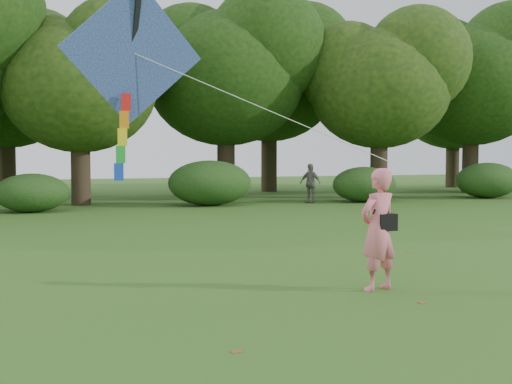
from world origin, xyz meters
name	(u,v)px	position (x,y,z in m)	size (l,w,h in m)	color
ground	(361,307)	(0.00, 0.00, 0.00)	(100.00, 100.00, 0.00)	#265114
man_kite_flyer	(378,230)	(0.80, 0.89, 0.95)	(0.69, 0.45, 1.90)	#EE7085
bystander_right	(310,183)	(7.50, 17.71, 0.86)	(1.01, 0.42, 1.73)	slate
crossbody_bag	(386,221)	(0.92, 0.86, 1.07)	(0.43, 0.20, 0.73)	black
flying_kite	(133,56)	(-2.76, 1.98, 3.56)	(4.90, 1.48, 2.96)	#2859AE
tree_line	(154,81)	(1.67, 22.88, 5.60)	(54.70, 15.30, 9.48)	#3A2D1E
shrub_band	(120,187)	(-0.72, 17.60, 0.86)	(39.15, 3.22, 1.88)	#264919
fallen_leaves	(284,266)	(0.29, 3.41, 0.01)	(10.27, 14.22, 0.01)	brown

